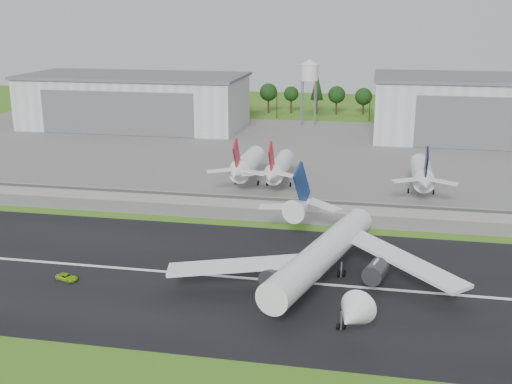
% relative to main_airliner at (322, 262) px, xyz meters
% --- Properties ---
extents(ground, '(600.00, 600.00, 0.00)m').
position_rel_main_airliner_xyz_m(ground, '(-18.13, -9.58, -4.89)').
color(ground, '#386A19').
rests_on(ground, ground).
extents(runway, '(320.00, 60.00, 0.10)m').
position_rel_main_airliner_xyz_m(runway, '(-18.13, 0.42, -4.84)').
color(runway, black).
rests_on(runway, ground).
extents(runway_centerline, '(220.00, 1.00, 0.02)m').
position_rel_main_airliner_xyz_m(runway_centerline, '(-18.13, 0.42, -4.78)').
color(runway_centerline, white).
rests_on(runway_centerline, runway).
extents(apron, '(320.00, 150.00, 0.10)m').
position_rel_main_airliner_xyz_m(apron, '(-18.13, 110.42, -4.84)').
color(apron, slate).
rests_on(apron, ground).
extents(blast_fence, '(240.00, 0.61, 3.50)m').
position_rel_main_airliner_xyz_m(blast_fence, '(-18.13, 45.41, -3.09)').
color(blast_fence, gray).
rests_on(blast_fence, ground).
extents(hangar_west, '(97.00, 44.00, 23.20)m').
position_rel_main_airliner_xyz_m(hangar_west, '(-98.13, 155.34, 6.74)').
color(hangar_west, silver).
rests_on(hangar_west, ground).
extents(hangar_east, '(102.00, 47.00, 25.20)m').
position_rel_main_airliner_xyz_m(hangar_east, '(56.87, 155.34, 7.73)').
color(hangar_east, silver).
rests_on(hangar_east, ground).
extents(water_tower, '(8.40, 8.40, 29.40)m').
position_rel_main_airliner_xyz_m(water_tower, '(-23.13, 175.42, 19.66)').
color(water_tower, '#99999E').
rests_on(water_tower, ground).
extents(utility_poles, '(230.00, 3.00, 12.00)m').
position_rel_main_airliner_xyz_m(utility_poles, '(-18.13, 190.42, -4.89)').
color(utility_poles, black).
rests_on(utility_poles, ground).
extents(treeline, '(320.00, 16.00, 22.00)m').
position_rel_main_airliner_xyz_m(treeline, '(-18.13, 205.42, -4.89)').
color(treeline, black).
rests_on(treeline, ground).
extents(main_airliner, '(55.08, 58.28, 18.17)m').
position_rel_main_airliner_xyz_m(main_airliner, '(0.00, 0.00, 0.00)').
color(main_airliner, white).
rests_on(main_airliner, runway).
extents(ground_vehicle, '(4.96, 3.36, 1.26)m').
position_rel_main_airliner_xyz_m(ground_vehicle, '(-48.69, -7.28, -4.16)').
color(ground_vehicle, '#86C116').
rests_on(ground_vehicle, runway).
extents(parked_jet_red_a, '(7.36, 31.29, 16.85)m').
position_rel_main_airliner_xyz_m(parked_jet_red_a, '(-29.11, 67.00, 1.44)').
color(parked_jet_red_a, white).
rests_on(parked_jet_red_a, ground).
extents(parked_jet_red_b, '(7.36, 31.29, 16.49)m').
position_rel_main_airliner_xyz_m(parked_jet_red_b, '(-19.38, 66.95, 1.11)').
color(parked_jet_red_b, white).
rests_on(parked_jet_red_b, ground).
extents(parked_jet_navy, '(7.36, 31.29, 16.70)m').
position_rel_main_airliner_xyz_m(parked_jet_navy, '(21.63, 66.98, 1.30)').
color(parked_jet_navy, white).
rests_on(parked_jet_navy, ground).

